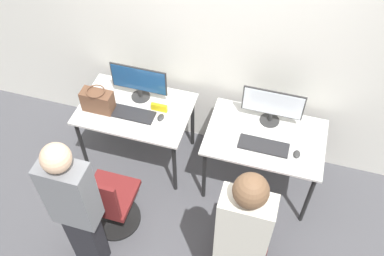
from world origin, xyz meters
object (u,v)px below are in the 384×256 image
at_px(handbag, 98,101).
at_px(person_left, 76,208).
at_px(monitor_left, 139,81).
at_px(office_chair_right, 244,234).
at_px(monitor_right, 272,105).
at_px(office_chair_left, 109,204).
at_px(keyboard_right, 264,146).
at_px(mouse_left, 161,117).
at_px(mouse_right, 297,154).
at_px(keyboard_left, 132,114).
at_px(person_right, 241,241).

bearing_deg(handbag, person_left, -73.50).
relative_size(monitor_left, office_chair_right, 0.63).
relative_size(person_left, office_chair_right, 1.80).
bearing_deg(monitor_right, monitor_left, -178.17).
xyz_separation_m(office_chair_left, keyboard_right, (1.24, 0.74, 0.38)).
distance_m(monitor_left, monitor_right, 1.29).
xyz_separation_m(person_left, office_chair_right, (1.28, 0.42, -0.51)).
height_order(office_chair_left, person_left, person_left).
bearing_deg(monitor_right, mouse_left, -165.28).
height_order(keyboard_right, mouse_right, mouse_right).
height_order(office_chair_left, handbag, handbag).
relative_size(mouse_left, person_left, 0.06).
xyz_separation_m(keyboard_right, handbag, (-1.61, 0.02, 0.11)).
distance_m(keyboard_left, office_chair_left, 0.87).
bearing_deg(handbag, office_chair_right, -23.74).
relative_size(mouse_right, handbag, 0.30).
height_order(keyboard_right, person_right, person_right).
relative_size(monitor_right, handbag, 1.88).
height_order(mouse_right, office_chair_right, office_chair_right).
distance_m(monitor_left, mouse_left, 0.41).
height_order(monitor_left, person_left, person_left).
relative_size(monitor_right, keyboard_right, 1.25).
distance_m(keyboard_left, person_right, 1.70).
distance_m(monitor_right, mouse_right, 0.49).
xyz_separation_m(office_chair_right, handbag, (-1.61, 0.71, 0.49)).
relative_size(monitor_right, office_chair_right, 0.63).
distance_m(person_left, person_right, 1.28).
bearing_deg(mouse_right, person_left, -145.18).
xyz_separation_m(monitor_left, office_chair_left, (0.04, -1.03, -0.58)).
bearing_deg(person_left, office_chair_right, 18.19).
bearing_deg(monitor_right, office_chair_left, -139.21).
xyz_separation_m(keyboard_left, office_chair_right, (1.28, -0.73, -0.38)).
height_order(office_chair_left, mouse_right, office_chair_left).
relative_size(office_chair_right, handbag, 3.00).
height_order(mouse_right, handbag, handbag).
bearing_deg(office_chair_left, keyboard_left, 93.11).
height_order(person_left, handbag, person_left).
bearing_deg(mouse_left, monitor_right, 14.72).
bearing_deg(handbag, keyboard_left, 3.47).
xyz_separation_m(mouse_right, office_chair_right, (-0.30, -0.68, -0.39)).
distance_m(person_left, handbag, 1.18).
distance_m(mouse_right, handbag, 1.91).
distance_m(monitor_left, person_right, 1.86).
distance_m(monitor_left, keyboard_right, 1.33).
relative_size(mouse_left, keyboard_right, 0.20).
bearing_deg(handbag, person_right, -33.64).
distance_m(monitor_left, keyboard_left, 0.32).
distance_m(person_left, monitor_right, 1.92).
bearing_deg(office_chair_right, mouse_left, 142.78).
relative_size(mouse_left, office_chair_right, 0.10).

